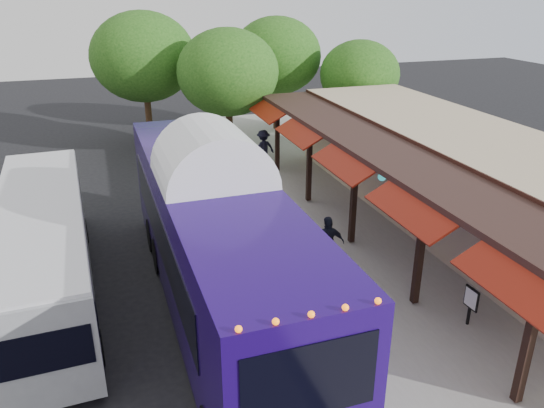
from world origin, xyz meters
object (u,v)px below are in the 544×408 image
object	(u,v)px
coach_bus	(215,236)
sign_board	(471,300)
ped_b	(306,262)
ped_d	(263,148)
ped_a	(342,285)
city_bus	(44,246)
ped_c	(328,244)

from	to	relation	value
coach_bus	sign_board	world-z (taller)	coach_bus
ped_b	coach_bus	bearing A→B (deg)	5.88
ped_b	ped_d	xyz separation A→B (m)	(2.15, 11.07, 0.14)
ped_a	sign_board	distance (m)	3.35
city_bus	ped_a	size ratio (longest dim) A/B	6.27
city_bus	ped_a	xyz separation A→B (m)	(7.58, -3.71, -0.58)
ped_a	ped_d	size ratio (longest dim) A/B	0.94
ped_c	ped_d	bearing A→B (deg)	-94.24
ped_b	city_bus	bearing A→B (deg)	-14.30
ped_b	ped_c	xyz separation A→B (m)	(0.97, 0.59, 0.15)
coach_bus	city_bus	bearing A→B (deg)	152.69
ped_b	ped_c	distance (m)	1.15
ped_a	ped_c	size ratio (longest dim) A/B	0.94
ped_b	ped_c	world-z (taller)	ped_c
ped_b	sign_board	size ratio (longest dim) A/B	1.40
ped_c	sign_board	size ratio (longest dim) A/B	1.66
ped_a	ped_c	distance (m)	2.33
coach_bus	ped_a	size ratio (longest dim) A/B	7.70
ped_b	ped_a	bearing A→B (deg)	104.53
ped_c	ped_d	size ratio (longest dim) A/B	1.00
city_bus	ped_c	bearing A→B (deg)	-12.77
sign_board	city_bus	bearing A→B (deg)	150.66
ped_d	city_bus	bearing A→B (deg)	32.48
coach_bus	ped_a	world-z (taller)	coach_bus
ped_c	ped_b	bearing A→B (deg)	33.66
coach_bus	city_bus	distance (m)	5.07
city_bus	ped_c	size ratio (longest dim) A/B	5.90
coach_bus	ped_c	distance (m)	3.94
coach_bus	ped_a	xyz separation A→B (m)	(3.09, -1.46, -1.25)
city_bus	ped_b	world-z (taller)	city_bus
city_bus	ped_a	world-z (taller)	city_bus
ped_c	coach_bus	bearing A→B (deg)	14.41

